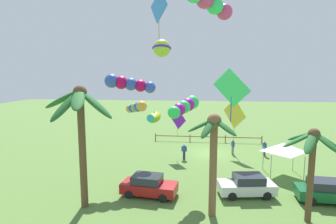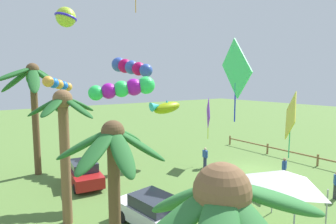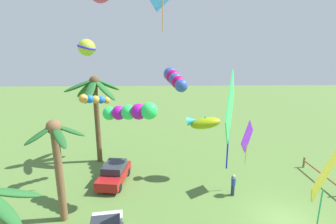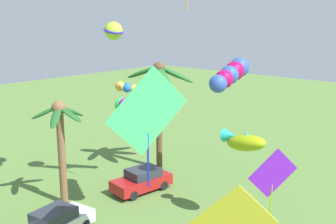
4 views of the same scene
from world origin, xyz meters
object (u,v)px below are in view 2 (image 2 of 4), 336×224
at_px(kite_tube_8, 125,89).
at_px(parked_car_2, 152,211).
at_px(kite_diamond_9, 291,116).
at_px(kite_fish_1, 165,107).
at_px(kite_tube_3, 57,84).
at_px(palm_tree_1, 114,165).
at_px(festival_tent, 283,179).
at_px(spectator_1, 205,157).
at_px(palm_tree_2, 64,129).
at_px(kite_diamond_5, 208,114).
at_px(kite_ball_2, 66,17).
at_px(palm_tree_0, 33,88).
at_px(spectator_2, 336,185).
at_px(kite_diamond_6, 236,69).
at_px(kite_tube_0, 130,67).
at_px(spectator_0, 284,169).
at_px(parked_car_1, 84,173).

bearing_deg(kite_tube_8, parked_car_2, 167.69).
relative_size(kite_tube_8, kite_diamond_9, 0.82).
relative_size(kite_fish_1, kite_tube_3, 1.38).
height_order(palm_tree_1, kite_diamond_9, kite_diamond_9).
relative_size(palm_tree_1, festival_tent, 1.95).
xyz_separation_m(spectator_1, kite_tube_3, (2.62, 9.99, 5.69)).
distance_m(palm_tree_2, kite_diamond_5, 12.39).
relative_size(palm_tree_2, kite_ball_2, 5.22).
xyz_separation_m(palm_tree_0, spectator_2, (-14.49, -12.95, -5.36)).
relative_size(kite_ball_2, kite_diamond_5, 0.37).
bearing_deg(palm_tree_0, festival_tent, -153.70).
height_order(kite_tube_3, kite_diamond_5, kite_tube_3).
bearing_deg(spectator_1, spectator_2, -165.65).
bearing_deg(kite_diamond_6, palm_tree_1, 110.46).
bearing_deg(palm_tree_0, spectator_1, -119.24).
xyz_separation_m(spectator_2, festival_tent, (-0.14, 5.72, 1.65)).
bearing_deg(kite_tube_8, kite_diamond_5, -81.94).
height_order(palm_tree_0, parked_car_2, palm_tree_0).
height_order(kite_tube_0, kite_diamond_5, kite_tube_0).
distance_m(kite_diamond_5, kite_diamond_6, 6.71).
bearing_deg(spectator_2, festival_tent, 91.40).
height_order(spectator_0, kite_tube_0, kite_tube_0).
bearing_deg(festival_tent, kite_tube_0, 1.47).
height_order(palm_tree_2, kite_fish_1, palm_tree_2).
height_order(festival_tent, kite_diamond_9, kite_diamond_9).
bearing_deg(spectator_1, spectator_0, -155.77).
bearing_deg(kite_diamond_9, parked_car_1, 56.92).
relative_size(parked_car_2, kite_fish_1, 1.47).
xyz_separation_m(kite_fish_1, kite_ball_2, (-1.82, 8.02, 5.61)).
height_order(kite_ball_2, kite_tube_8, kite_ball_2).
bearing_deg(spectator_0, kite_tube_8, 62.46).
height_order(palm_tree_0, parked_car_1, palm_tree_0).
height_order(festival_tent, kite_fish_1, kite_fish_1).
height_order(spectator_0, kite_diamond_9, kite_diamond_9).
bearing_deg(palm_tree_1, kite_tube_0, -30.01).
height_order(palm_tree_0, festival_tent, palm_tree_0).
distance_m(kite_tube_3, kite_tube_8, 4.27).
xyz_separation_m(spectator_0, kite_tube_3, (7.78, 12.32, 5.69)).
bearing_deg(kite_diamond_5, kite_tube_8, 98.06).
bearing_deg(festival_tent, kite_tube_8, 22.23).
bearing_deg(kite_tube_3, kite_fish_1, -88.63).
bearing_deg(kite_fish_1, parked_car_2, 141.22).
distance_m(palm_tree_1, parked_car_1, 10.77).
height_order(kite_ball_2, kite_diamond_6, kite_ball_2).
bearing_deg(kite_ball_2, palm_tree_1, 171.49).
relative_size(spectator_1, kite_tube_0, 0.37).
relative_size(spectator_0, kite_tube_3, 0.79).
relative_size(spectator_1, kite_tube_8, 0.44).
xyz_separation_m(palm_tree_0, parked_car_2, (-10.89, -2.87, -5.42)).
relative_size(kite_tube_3, kite_diamond_9, 0.45).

